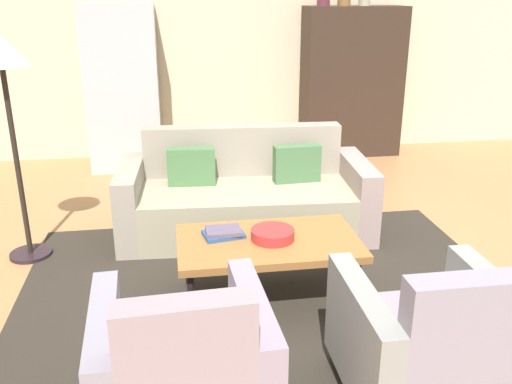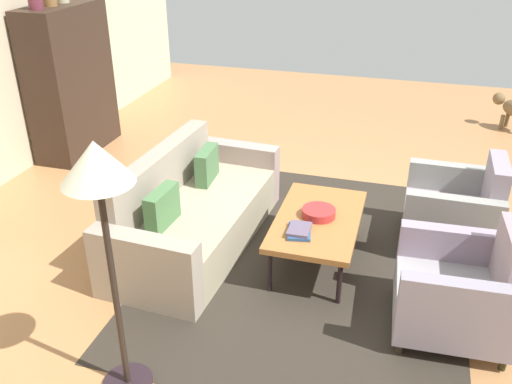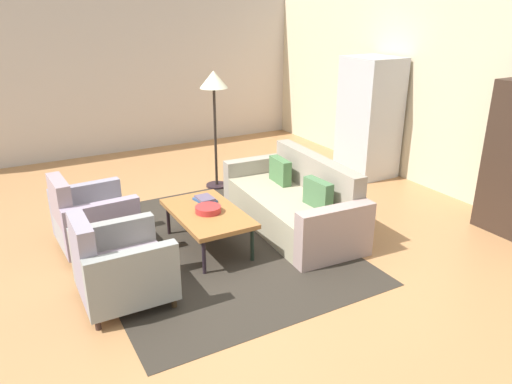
{
  "view_description": "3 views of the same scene",
  "coord_description": "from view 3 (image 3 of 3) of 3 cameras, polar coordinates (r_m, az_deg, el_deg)",
  "views": [
    {
      "loc": [
        -0.99,
        -3.36,
        2.0
      ],
      "look_at": [
        -0.4,
        0.39,
        0.6
      ],
      "focal_mm": 39.05,
      "sensor_mm": 36.0,
      "label": 1
    },
    {
      "loc": [
        -4.44,
        -0.7,
        2.79
      ],
      "look_at": [
        -0.4,
        0.47,
        0.61
      ],
      "focal_mm": 38.68,
      "sensor_mm": 36.0,
      "label": 2
    },
    {
      "loc": [
        4.23,
        -2.03,
        2.6
      ],
      "look_at": [
        -0.37,
        0.54,
        0.56
      ],
      "focal_mm": 34.31,
      "sensor_mm": 36.0,
      "label": 3
    }
  ],
  "objects": [
    {
      "name": "book_stack",
      "position": [
        5.73,
        -5.96,
        -0.84
      ],
      "size": [
        0.29,
        0.23,
        0.05
      ],
      "color": "#2B4F85",
      "rests_on": "coffee_table"
    },
    {
      "name": "refrigerator",
      "position": [
        7.95,
        13.07,
        8.47
      ],
      "size": [
        0.8,
        0.73,
        1.85
      ],
      "color": "#B7BABF",
      "rests_on": "ground"
    },
    {
      "name": "wall_left",
      "position": [
        9.27,
        -16.7,
        12.88
      ],
      "size": [
        0.12,
        7.32,
        2.8
      ],
      "primitive_type": "cube",
      "color": "beige",
      "rests_on": "ground"
    },
    {
      "name": "armchair_left",
      "position": [
        5.74,
        -18.87,
        -3.19
      ],
      "size": [
        0.84,
        0.84,
        0.88
      ],
      "rotation": [
        0.0,
        0.0,
        0.05
      ],
      "color": "#332A20",
      "rests_on": "ground"
    },
    {
      "name": "ground_plane",
      "position": [
        5.36,
        -3.1,
        -7.86
      ],
      "size": [
        11.37,
        11.37,
        0.0
      ],
      "primitive_type": "plane",
      "color": "#AE794A"
    },
    {
      "name": "coffee_table",
      "position": [
        5.48,
        -5.7,
        -2.61
      ],
      "size": [
        1.2,
        0.7,
        0.44
      ],
      "color": "black",
      "rests_on": "ground"
    },
    {
      "name": "wall_back",
      "position": [
        7.19,
        24.22,
        9.74
      ],
      "size": [
        9.47,
        0.12,
        2.8
      ],
      "primitive_type": "cube",
      "color": "beige",
      "rests_on": "ground"
    },
    {
      "name": "area_rug",
      "position": [
        5.67,
        -5.09,
        -6.18
      ],
      "size": [
        3.4,
        2.6,
        0.01
      ],
      "primitive_type": "cube",
      "color": "#302A22",
      "rests_on": "ground"
    },
    {
      "name": "floor_lamp",
      "position": [
        7.08,
        -4.93,
        11.71
      ],
      "size": [
        0.4,
        0.4,
        1.72
      ],
      "color": "black",
      "rests_on": "ground"
    },
    {
      "name": "fruit_bowl",
      "position": [
        5.43,
        -5.6,
        -2.02
      ],
      "size": [
        0.29,
        0.29,
        0.07
      ],
      "primitive_type": "cylinder",
      "color": "#B32C2C",
      "rests_on": "coffee_table"
    },
    {
      "name": "couch",
      "position": [
        6.04,
        4.7,
        -1.39
      ],
      "size": [
        2.15,
        1.02,
        0.86
      ],
      "rotation": [
        0.0,
        0.0,
        3.08
      ],
      "color": "tan",
      "rests_on": "ground"
    },
    {
      "name": "armchair_right",
      "position": [
        4.68,
        -15.93,
        -8.56
      ],
      "size": [
        0.8,
        0.8,
        0.88
      ],
      "rotation": [
        0.0,
        0.0,
        -0.01
      ],
      "color": "#331B0F",
      "rests_on": "ground"
    }
  ]
}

